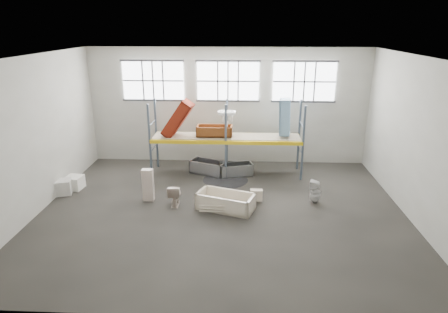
# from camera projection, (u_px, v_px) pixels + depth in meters

# --- Properties ---
(floor) EXTENTS (12.00, 10.00, 0.10)m
(floor) POSITION_uv_depth(u_px,v_px,m) (222.00, 212.00, 13.02)
(floor) COLOR #403D37
(floor) RESTS_ON ground
(ceiling) EXTENTS (12.00, 10.00, 0.10)m
(ceiling) POSITION_uv_depth(u_px,v_px,m) (221.00, 55.00, 11.38)
(ceiling) COLOR silver
(ceiling) RESTS_ON ground
(wall_back) EXTENTS (12.00, 0.10, 5.00)m
(wall_back) POSITION_uv_depth(u_px,v_px,m) (228.00, 106.00, 16.97)
(wall_back) COLOR #A9A99D
(wall_back) RESTS_ON ground
(wall_front) EXTENTS (12.00, 0.10, 5.00)m
(wall_front) POSITION_uv_depth(u_px,v_px,m) (207.00, 213.00, 7.43)
(wall_front) COLOR #9E9D92
(wall_front) RESTS_ON ground
(wall_left) EXTENTS (0.10, 10.00, 5.00)m
(wall_left) POSITION_uv_depth(u_px,v_px,m) (33.00, 136.00, 12.48)
(wall_left) COLOR #BABAAB
(wall_left) RESTS_ON ground
(wall_right) EXTENTS (0.10, 10.00, 5.00)m
(wall_right) POSITION_uv_depth(u_px,v_px,m) (419.00, 141.00, 11.92)
(wall_right) COLOR #BABAAC
(wall_right) RESTS_ON ground
(window_left) EXTENTS (2.60, 0.04, 1.60)m
(window_left) POSITION_uv_depth(u_px,v_px,m) (153.00, 81.00, 16.66)
(window_left) COLOR white
(window_left) RESTS_ON wall_back
(window_mid) EXTENTS (2.60, 0.04, 1.60)m
(window_mid) POSITION_uv_depth(u_px,v_px,m) (228.00, 81.00, 16.51)
(window_mid) COLOR white
(window_mid) RESTS_ON wall_back
(window_right) EXTENTS (2.60, 0.04, 1.60)m
(window_right) POSITION_uv_depth(u_px,v_px,m) (304.00, 82.00, 16.37)
(window_right) COLOR white
(window_right) RESTS_ON wall_back
(rack_upright_la) EXTENTS (0.08, 0.08, 3.00)m
(rack_upright_la) POSITION_uv_depth(u_px,v_px,m) (150.00, 141.00, 15.40)
(rack_upright_la) COLOR slate
(rack_upright_la) RESTS_ON floor
(rack_upright_lb) EXTENTS (0.08, 0.08, 3.00)m
(rack_upright_lb) POSITION_uv_depth(u_px,v_px,m) (156.00, 133.00, 16.54)
(rack_upright_lb) COLOR slate
(rack_upright_lb) RESTS_ON floor
(rack_upright_ma) EXTENTS (0.08, 0.08, 3.00)m
(rack_upright_ma) POSITION_uv_depth(u_px,v_px,m) (226.00, 143.00, 15.26)
(rack_upright_ma) COLOR slate
(rack_upright_ma) RESTS_ON floor
(rack_upright_mb) EXTENTS (0.08, 0.08, 3.00)m
(rack_upright_mb) POSITION_uv_depth(u_px,v_px,m) (227.00, 134.00, 16.40)
(rack_upright_mb) COLOR slate
(rack_upright_mb) RESTS_ON floor
(rack_upright_ra) EXTENTS (0.08, 0.08, 3.00)m
(rack_upright_ra) POSITION_uv_depth(u_px,v_px,m) (303.00, 144.00, 15.12)
(rack_upright_ra) COLOR slate
(rack_upright_ra) RESTS_ON floor
(rack_upright_rb) EXTENTS (0.08, 0.08, 3.00)m
(rack_upright_rb) POSITION_uv_depth(u_px,v_px,m) (299.00, 135.00, 16.26)
(rack_upright_rb) COLOR slate
(rack_upright_rb) RESTS_ON floor
(rack_beam_front) EXTENTS (6.00, 0.10, 0.14)m
(rack_beam_front) POSITION_uv_depth(u_px,v_px,m) (226.00, 143.00, 15.26)
(rack_beam_front) COLOR yellow
(rack_beam_front) RESTS_ON floor
(rack_beam_back) EXTENTS (6.00, 0.10, 0.14)m
(rack_beam_back) POSITION_uv_depth(u_px,v_px,m) (227.00, 134.00, 16.40)
(rack_beam_back) COLOR yellow
(rack_beam_back) RESTS_ON floor
(shelf_deck) EXTENTS (5.90, 1.10, 0.03)m
(shelf_deck) POSITION_uv_depth(u_px,v_px,m) (226.00, 136.00, 15.81)
(shelf_deck) COLOR gray
(shelf_deck) RESTS_ON floor
(wet_patch) EXTENTS (1.80, 1.80, 0.00)m
(wet_patch) POSITION_uv_depth(u_px,v_px,m) (225.00, 180.00, 15.56)
(wet_patch) COLOR black
(wet_patch) RESTS_ON floor
(bathtub_beige) EXTENTS (2.06, 1.45, 0.55)m
(bathtub_beige) POSITION_uv_depth(u_px,v_px,m) (226.00, 201.00, 13.06)
(bathtub_beige) COLOR beige
(bathtub_beige) RESTS_ON floor
(cistern_spare) EXTENTS (0.42, 0.20, 0.40)m
(cistern_spare) POSITION_uv_depth(u_px,v_px,m) (256.00, 195.00, 13.53)
(cistern_spare) COLOR beige
(cistern_spare) RESTS_ON bathtub_beige
(sink_in_tub) EXTENTS (0.54, 0.54, 0.16)m
(sink_in_tub) POSITION_uv_depth(u_px,v_px,m) (238.00, 199.00, 13.51)
(sink_in_tub) COLOR beige
(sink_in_tub) RESTS_ON bathtub_beige
(toilet_beige) EXTENTS (0.43, 0.75, 0.75)m
(toilet_beige) POSITION_uv_depth(u_px,v_px,m) (175.00, 194.00, 13.34)
(toilet_beige) COLOR beige
(toilet_beige) RESTS_ON floor
(cistern_tall) EXTENTS (0.38, 0.25, 1.16)m
(cistern_tall) POSITION_uv_depth(u_px,v_px,m) (148.00, 185.00, 13.62)
(cistern_tall) COLOR beige
(cistern_tall) RESTS_ON floor
(toilet_white) EXTENTS (0.47, 0.47, 0.82)m
(toilet_white) POSITION_uv_depth(u_px,v_px,m) (315.00, 192.00, 13.48)
(toilet_white) COLOR silver
(toilet_white) RESTS_ON floor
(steel_tub_left) EXTENTS (1.61, 1.20, 0.53)m
(steel_tub_left) POSITION_uv_depth(u_px,v_px,m) (208.00, 167.00, 16.20)
(steel_tub_left) COLOR #B7B9C1
(steel_tub_left) RESTS_ON floor
(steel_tub_right) EXTENTS (1.45, 0.93, 0.49)m
(steel_tub_right) POSITION_uv_depth(u_px,v_px,m) (236.00, 169.00, 16.01)
(steel_tub_right) COLOR #A4A8AB
(steel_tub_right) RESTS_ON floor
(rust_tub_flat) EXTENTS (1.43, 0.68, 0.40)m
(rust_tub_flat) POSITION_uv_depth(u_px,v_px,m) (214.00, 131.00, 15.73)
(rust_tub_flat) COLOR brown
(rust_tub_flat) RESTS_ON shelf_deck
(rust_tub_tilted) EXTENTS (1.37, 0.89, 1.59)m
(rust_tub_tilted) POSITION_uv_depth(u_px,v_px,m) (178.00, 119.00, 15.61)
(rust_tub_tilted) COLOR maroon
(rust_tub_tilted) RESTS_ON shelf_deck
(sink_on_shelf) EXTENTS (0.75, 0.60, 0.63)m
(sink_on_shelf) POSITION_uv_depth(u_px,v_px,m) (227.00, 126.00, 15.36)
(sink_on_shelf) COLOR white
(sink_on_shelf) RESTS_ON rust_tub_flat
(blue_tub_upright) EXTENTS (0.55, 0.73, 1.44)m
(blue_tub_upright) POSITION_uv_depth(u_px,v_px,m) (285.00, 117.00, 15.49)
(blue_tub_upright) COLOR #7CA9CF
(blue_tub_upright) RESTS_ON shelf_deck
(bucket) EXTENTS (0.33, 0.33, 0.32)m
(bucket) POSITION_uv_depth(u_px,v_px,m) (228.00, 207.00, 12.89)
(bucket) COLOR white
(bucket) RESTS_ON floor
(carton_near) EXTENTS (0.75, 0.69, 0.54)m
(carton_near) POSITION_uv_depth(u_px,v_px,m) (62.00, 187.00, 14.22)
(carton_near) COLOR silver
(carton_near) RESTS_ON floor
(carton_far) EXTENTS (0.65, 0.65, 0.49)m
(carton_far) POSITION_uv_depth(u_px,v_px,m) (74.00, 182.00, 14.68)
(carton_far) COLOR white
(carton_far) RESTS_ON floor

